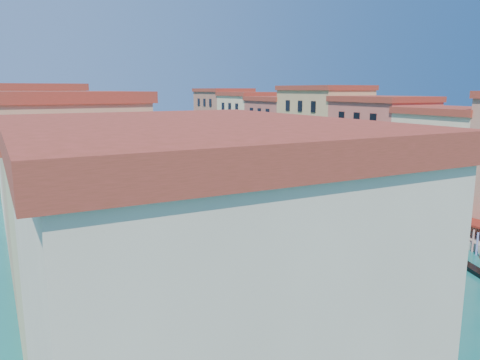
# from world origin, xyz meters

# --- Properties ---
(left_bank_palazzos) EXTENTS (12.80, 128.40, 21.00)m
(left_bank_palazzos) POSITION_xyz_m (-26.00, 64.68, 9.71)
(left_bank_palazzos) COLOR #C9B193
(left_bank_palazzos) RESTS_ON ground
(right_bank_palazzos) EXTENTS (12.80, 128.40, 21.00)m
(right_bank_palazzos) POSITION_xyz_m (30.00, 65.00, 9.75)
(right_bank_palazzos) COLOR #A95046
(right_bank_palazzos) RESTS_ON ground
(quay) EXTENTS (4.00, 140.00, 1.00)m
(quay) POSITION_xyz_m (22.00, 65.00, 0.50)
(quay) COLOR gray
(quay) RESTS_ON ground
(mooring_poles_right) EXTENTS (1.44, 54.24, 3.20)m
(mooring_poles_right) POSITION_xyz_m (19.10, 28.80, 1.30)
(mooring_poles_right) COLOR brown
(mooring_poles_right) RESTS_ON ground
(vaporetto_near) EXTENTS (11.74, 23.04, 3.35)m
(vaporetto_near) POSITION_xyz_m (-6.00, 25.60, 1.51)
(vaporetto_near) COLOR silver
(vaporetto_near) RESTS_ON ground
(vaporetto_far) EXTENTS (5.12, 19.51, 2.88)m
(vaporetto_far) POSITION_xyz_m (-4.68, 76.45, 1.30)
(vaporetto_far) COLOR white
(vaporetto_far) RESTS_ON ground
(gondola_fore) EXTENTS (1.86, 11.70, 2.33)m
(gondola_fore) POSITION_xyz_m (1.28, 23.97, 0.39)
(gondola_fore) COLOR black
(gondola_fore) RESTS_ON ground
(gondola_far) EXTENTS (4.72, 12.12, 1.76)m
(gondola_far) POSITION_xyz_m (3.68, 62.24, 0.36)
(gondola_far) COLOR black
(gondola_far) RESTS_ON ground
(motorboat_mid) EXTENTS (4.81, 8.10, 1.60)m
(motorboat_mid) POSITION_xyz_m (1.18, 37.34, 0.62)
(motorboat_mid) COLOR white
(motorboat_mid) RESTS_ON ground
(motorboat_far) EXTENTS (4.06, 6.65, 1.31)m
(motorboat_far) POSITION_xyz_m (7.52, 73.30, 0.51)
(motorboat_far) COLOR white
(motorboat_far) RESTS_ON ground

